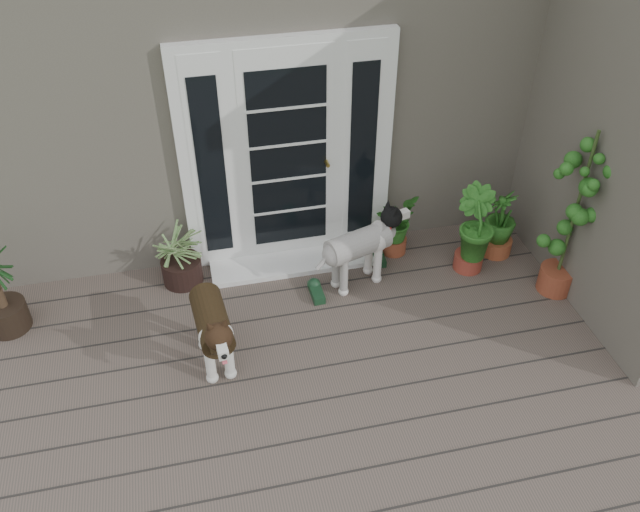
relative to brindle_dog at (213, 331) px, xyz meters
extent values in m
cube|color=#6B5B4C|center=(1.06, -0.90, -0.40)|extent=(6.20, 4.60, 0.12)
cube|color=#665E54|center=(1.06, 3.35, 1.09)|extent=(7.40, 4.00, 3.10)
cube|color=white|center=(0.86, 1.30, 0.73)|extent=(1.90, 0.14, 2.15)
cube|color=white|center=(0.86, 1.10, -0.32)|extent=(1.60, 0.40, 0.05)
imported|color=#1A5919|center=(1.85, 1.07, -0.09)|extent=(0.57, 0.57, 0.51)
imported|color=#1F4E16|center=(2.45, 0.67, -0.02)|extent=(0.55, 0.55, 0.65)
imported|color=#1A5317|center=(2.81, 0.84, -0.07)|extent=(0.47, 0.47, 0.54)
camera|label=1|loc=(-0.01, -3.78, 3.69)|focal=37.23mm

